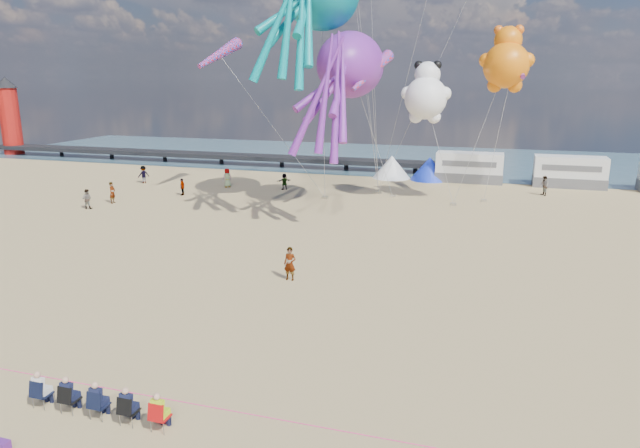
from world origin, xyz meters
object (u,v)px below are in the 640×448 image
(tent_blue, at_px, (430,168))
(kite_octopus_purple, at_px, (351,65))
(sandbag_d, at_px, (484,201))
(beachgoer_4, at_px, (284,181))
(beachgoer_1, at_px, (87,199))
(windsock_right, at_px, (371,72))
(spectator_row, at_px, (99,399))
(standing_person, at_px, (290,264))
(tent_white, at_px, (392,167))
(sandbag_e, at_px, (378,192))
(beachgoer_2, at_px, (143,175))
(sandbag_c, at_px, (453,204))
(beachgoer_6, at_px, (227,178))
(kite_teddy_orange, at_px, (506,65))
(beachgoer_3, at_px, (182,187))
(kite_panda, at_px, (426,98))
(sandbag_a, at_px, (325,197))
(motorhome_0, at_px, (469,167))
(cooler_purple, at_px, (2,446))
(lighthouse, at_px, (10,121))
(beachgoer_5, at_px, (112,193))
(windsock_left, at_px, (219,54))
(motorhome_1, at_px, (570,172))
(beachgoer_7, at_px, (544,186))
(windsock_mid, at_px, (514,60))
(sandbag_b, at_px, (392,196))

(tent_blue, xyz_separation_m, kite_octopus_purple, (-4.51, -16.47, 10.12))
(sandbag_d, bearing_deg, beachgoer_4, 179.35)
(beachgoer_1, xyz_separation_m, windsock_right, (22.48, 4.36, 10.00))
(spectator_row, distance_m, standing_person, 13.71)
(tent_white, relative_size, beachgoer_4, 2.59)
(beachgoer_1, bearing_deg, sandbag_e, -163.63)
(beachgoer_2, xyz_separation_m, sandbag_c, (30.83, -1.44, -0.77))
(beachgoer_6, relative_size, sandbag_c, 3.72)
(sandbag_e, bearing_deg, kite_teddy_orange, -21.96)
(beachgoer_2, bearing_deg, spectator_row, 69.69)
(tent_blue, xyz_separation_m, beachgoer_3, (-20.59, -14.66, -0.43))
(kite_panda, bearing_deg, windsock_right, -110.87)
(sandbag_a, bearing_deg, sandbag_e, 41.77)
(tent_white, distance_m, sandbag_a, 12.92)
(motorhome_0, bearing_deg, windsock_right, -110.93)
(cooler_purple, relative_size, sandbag_e, 0.80)
(lighthouse, distance_m, beachgoer_5, 40.98)
(beachgoer_5, bearing_deg, tent_white, -51.93)
(windsock_left, bearing_deg, windsock_right, -7.54)
(sandbag_c, xyz_separation_m, windsock_left, (-20.25, -1.65, 12.23))
(sandbag_a, relative_size, kite_panda, 0.08)
(motorhome_1, relative_size, kite_octopus_purple, 0.58)
(beachgoer_3, xyz_separation_m, sandbag_c, (23.94, 2.80, -0.66))
(kite_panda, relative_size, windsock_left, 0.96)
(beachgoer_1, height_order, beachgoer_7, beachgoer_7)
(beachgoer_5, xyz_separation_m, kite_teddy_orange, (31.26, 6.53, 10.40))
(tent_white, height_order, windsock_left, windsock_left)
(kite_teddy_orange, bearing_deg, beachgoer_7, 62.75)
(windsock_mid, bearing_deg, sandbag_c, 173.07)
(beachgoer_2, relative_size, windsock_mid, 0.29)
(sandbag_d, bearing_deg, beachgoer_7, 40.35)
(beachgoer_3, bearing_deg, spectator_row, 16.50)
(beachgoer_2, height_order, windsock_right, windsock_right)
(windsock_mid, bearing_deg, sandbag_e, 152.36)
(beachgoer_3, height_order, windsock_mid, windsock_mid)
(beachgoer_2, relative_size, beachgoer_6, 0.95)
(motorhome_0, height_order, tent_blue, motorhome_0)
(motorhome_1, xyz_separation_m, beachgoer_7, (-2.62, -5.25, -0.60))
(tent_white, xyz_separation_m, windsock_right, (1.31, -17.48, 9.61))
(lighthouse, relative_size, motorhome_0, 1.36)
(sandbag_e, bearing_deg, kite_panda, -37.78)
(motorhome_1, xyz_separation_m, cooler_purple, (-20.11, -48.77, -1.34))
(tent_white, bearing_deg, lighthouse, 175.76)
(sandbag_b, xyz_separation_m, windsock_right, (-0.61, -7.32, 10.70))
(tent_white, distance_m, standing_person, 32.88)
(beachgoer_3, xyz_separation_m, kite_octopus_purple, (16.07, -1.82, 10.55))
(standing_person, bearing_deg, beachgoer_4, 112.34)
(kite_octopus_purple, bearing_deg, cooler_purple, -75.50)
(motorhome_0, relative_size, kite_panda, 1.12)
(beachgoer_2, bearing_deg, windsock_mid, 126.17)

